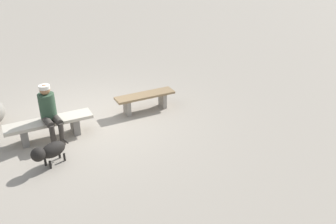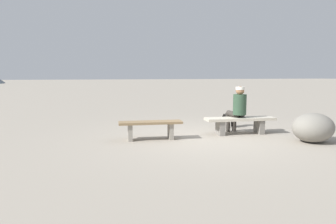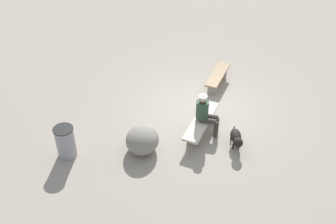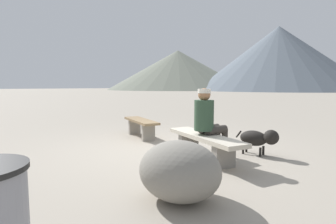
# 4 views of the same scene
# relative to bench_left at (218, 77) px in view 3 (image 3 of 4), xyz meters

# --- Properties ---
(ground) EXTENTS (210.00, 210.00, 0.06)m
(ground) POSITION_rel_bench_left_xyz_m (1.41, -0.26, -0.36)
(ground) COLOR #9E9384
(bench_left) EXTENTS (1.56, 0.57, 0.45)m
(bench_left) POSITION_rel_bench_left_xyz_m (0.00, 0.00, 0.00)
(bench_left) COLOR gray
(bench_left) RESTS_ON ground
(bench_right) EXTENTS (1.91, 0.67, 0.44)m
(bench_right) POSITION_rel_bench_left_xyz_m (2.43, -0.01, -0.01)
(bench_right) COLOR gray
(bench_right) RESTS_ON ground
(seated_person) EXTENTS (0.35, 0.65, 1.26)m
(seated_person) POSITION_rel_bench_left_xyz_m (2.41, 0.08, 0.40)
(seated_person) COLOR #2D4733
(seated_person) RESTS_ON ground
(dog) EXTENTS (0.80, 0.45, 0.51)m
(dog) POSITION_rel_bench_left_xyz_m (2.78, 1.03, 0.00)
(dog) COLOR black
(dog) RESTS_ON ground
(trash_bin) EXTENTS (0.52, 0.52, 0.90)m
(trash_bin) POSITION_rel_bench_left_xyz_m (4.30, -3.22, 0.13)
(trash_bin) COLOR gray
(trash_bin) RESTS_ON ground
(boulder) EXTENTS (1.13, 1.04, 0.69)m
(boulder) POSITION_rel_bench_left_xyz_m (3.55, -1.36, 0.02)
(boulder) COLOR gray
(boulder) RESTS_ON ground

